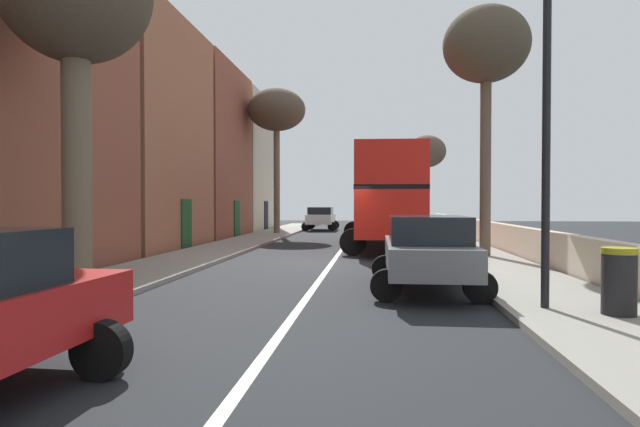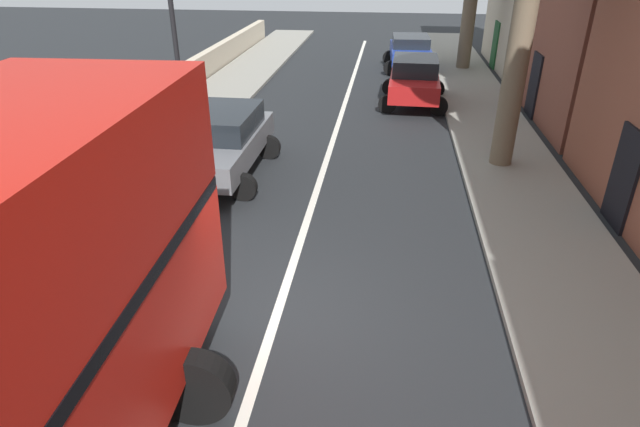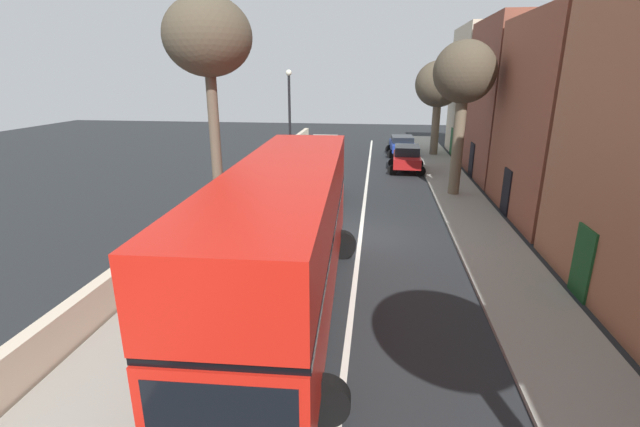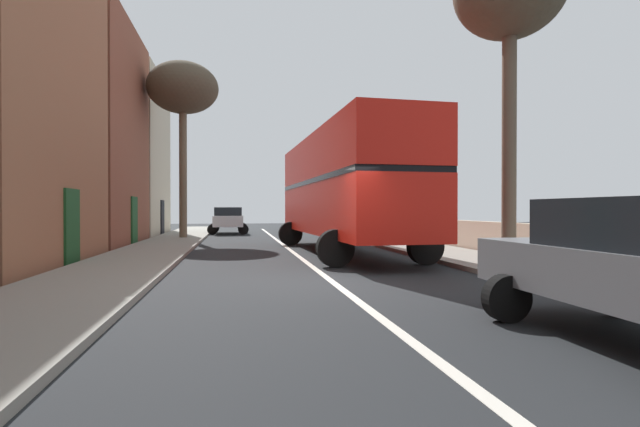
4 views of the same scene
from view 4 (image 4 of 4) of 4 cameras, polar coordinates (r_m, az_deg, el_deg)
name	(u,v)px [view 4 (image 4 of 4)]	position (r m, az deg, el deg)	size (l,w,h in m)	color
ground_plane	(330,280)	(10.24, 1.17, -8.07)	(84.00, 84.00, 0.00)	black
road_centre_line	(330,280)	(10.24, 1.17, -8.05)	(0.16, 54.00, 0.01)	silver
sidewalk_left	(87,283)	(10.45, -26.47, -7.61)	(2.60, 60.00, 0.12)	gray
sidewalk_right	(534,272)	(12.17, 24.58, -6.46)	(2.60, 60.00, 0.12)	gray
boundary_wall_right	(592,250)	(13.06, 30.20, -3.82)	(0.36, 54.00, 1.12)	beige
double_decker_bus	(343,186)	(16.40, 2.87, 3.39)	(3.88, 11.45, 4.06)	red
parked_car_white_left_1	(228,219)	(30.13, -11.11, -0.62)	(2.49, 4.27, 1.66)	silver
street_tree_left_2	(183,90)	(25.35, -16.36, 14.21)	(3.54, 3.54, 8.84)	brown
street_tree_right_3	(339,151)	(33.70, 2.34, 7.61)	(2.83, 2.83, 6.92)	#7A6B56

